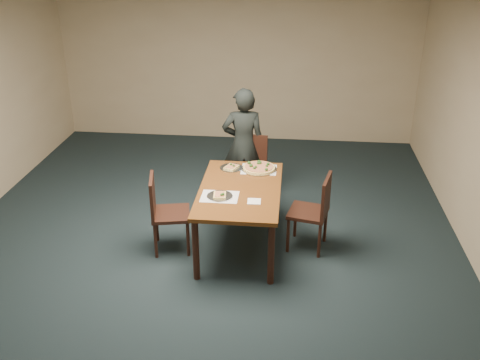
# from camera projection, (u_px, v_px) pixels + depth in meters

# --- Properties ---
(ground) EXTENTS (8.00, 8.00, 0.00)m
(ground) POSITION_uv_depth(u_px,v_px,m) (199.00, 264.00, 5.91)
(ground) COLOR black
(ground) RESTS_ON ground
(room_shell) EXTENTS (8.00, 8.00, 8.00)m
(room_shell) POSITION_uv_depth(u_px,v_px,m) (193.00, 114.00, 5.17)
(room_shell) COLOR tan
(room_shell) RESTS_ON ground
(dining_table) EXTENTS (0.90, 1.50, 0.75)m
(dining_table) POSITION_uv_depth(u_px,v_px,m) (240.00, 195.00, 5.98)
(dining_table) COLOR #502A10
(dining_table) RESTS_ON ground
(chair_far) EXTENTS (0.46, 0.46, 0.91)m
(chair_far) POSITION_uv_depth(u_px,v_px,m) (250.00, 166.00, 7.09)
(chair_far) COLOR black
(chair_far) RESTS_ON ground
(chair_left) EXTENTS (0.50, 0.50, 0.91)m
(chair_left) POSITION_uv_depth(u_px,v_px,m) (164.00, 209.00, 5.99)
(chair_left) COLOR black
(chair_left) RESTS_ON ground
(chair_right) EXTENTS (0.50, 0.50, 0.91)m
(chair_right) POSITION_uv_depth(u_px,v_px,m) (315.00, 208.00, 6.01)
(chair_right) COLOR black
(chair_right) RESTS_ON ground
(diner) EXTENTS (0.60, 0.43, 1.54)m
(diner) POSITION_uv_depth(u_px,v_px,m) (243.00, 145.00, 7.07)
(diner) COLOR black
(diner) RESTS_ON ground
(placemat_main) EXTENTS (0.42, 0.32, 0.00)m
(placemat_main) POSITION_uv_depth(u_px,v_px,m) (259.00, 169.00, 6.40)
(placemat_main) COLOR white
(placemat_main) RESTS_ON dining_table
(placemat_near) EXTENTS (0.40, 0.30, 0.00)m
(placemat_near) POSITION_uv_depth(u_px,v_px,m) (220.00, 197.00, 5.75)
(placemat_near) COLOR white
(placemat_near) RESTS_ON dining_table
(pizza_pan) EXTENTS (0.42, 0.42, 0.07)m
(pizza_pan) POSITION_uv_depth(u_px,v_px,m) (259.00, 168.00, 6.39)
(pizza_pan) COLOR silver
(pizza_pan) RESTS_ON dining_table
(slice_plate_near) EXTENTS (0.28, 0.28, 0.06)m
(slice_plate_near) POSITION_uv_depth(u_px,v_px,m) (220.00, 196.00, 5.74)
(slice_plate_near) COLOR silver
(slice_plate_near) RESTS_ON dining_table
(slice_plate_far) EXTENTS (0.28, 0.28, 0.06)m
(slice_plate_far) POSITION_uv_depth(u_px,v_px,m) (231.00, 167.00, 6.43)
(slice_plate_far) COLOR silver
(slice_plate_far) RESTS_ON dining_table
(napkin) EXTENTS (0.15, 0.15, 0.01)m
(napkin) POSITION_uv_depth(u_px,v_px,m) (254.00, 201.00, 5.65)
(napkin) COLOR white
(napkin) RESTS_ON dining_table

